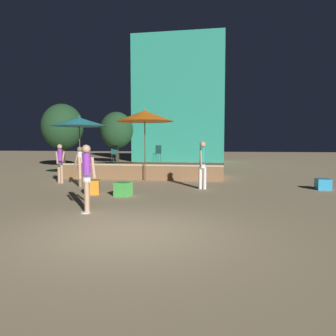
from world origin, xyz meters
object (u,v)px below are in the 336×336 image
Objects in this scene: bistro_chair_1 at (158,152)px; background_tree_1 at (62,127)px; person_0 at (60,162)px; patio_umbrella_0 at (145,116)px; cube_seat_1 at (92,187)px; person_1 at (87,175)px; frisbee_disc at (85,212)px; patio_umbrella_1 at (79,122)px; person_2 at (203,163)px; bistro_chair_0 at (115,152)px; cube_seat_2 at (123,189)px; cube_seat_0 at (323,184)px; person_3 at (80,165)px; background_tree_0 at (117,130)px.

background_tree_1 is at bearing 165.67° from bistro_chair_1.
background_tree_1 is (-4.70, 9.16, 2.04)m from person_0.
cube_seat_1 is (-0.79, -4.37, -2.79)m from patio_umbrella_0.
frisbee_disc is at bearing 166.19° from person_1.
person_1 is at bearing -63.68° from patio_umbrella_1.
person_2 is 5.76m from bistro_chair_1.
bistro_chair_0 reaches higher than frisbee_disc.
patio_umbrella_0 is 5.35m from cube_seat_2.
patio_umbrella_0 is 1.93× the size of person_1.
patio_umbrella_1 reaches higher than person_0.
patio_umbrella_0 is 8.17m from cube_seat_0.
background_tree_1 is (-8.17, 7.53, -0.06)m from patio_umbrella_0.
person_0 is 1.92× the size of bistro_chair_0.
patio_umbrella_0 reaches higher than frisbee_disc.
cube_seat_1 is at bearing -25.58° from person_0.
patio_umbrella_1 is at bearing 128.23° from cube_seat_2.
patio_umbrella_1 is 3.47× the size of bistro_chair_1.
cube_seat_1 is 0.36× the size of person_3.
person_3 is at bearing 141.66° from cube_seat_2.
background_tree_0 is (-5.89, 13.05, -0.13)m from patio_umbrella_0.
patio_umbrella_0 reaches higher than patio_umbrella_1.
cube_seat_2 is 0.64× the size of bistro_chair_0.
person_0 is at bearing 13.94° from person_1.
person_1 is at bearing -69.45° from cube_seat_1.
background_tree_0 reaches higher than cube_seat_1.
person_1 is 1.94× the size of bistro_chair_0.
cube_seat_1 is 3.89m from person_0.
person_2 is at bearing 61.85° from frisbee_disc.
bistro_chair_0 is (-1.12, 5.57, 1.05)m from cube_seat_1.
person_0 is 0.37× the size of background_tree_1.
bistro_chair_1 is at bearing -60.28° from background_tree_0.
background_tree_0 is (-13.34, 14.81, 2.70)m from cube_seat_0.
bistro_chair_1 is at bearing -44.93° from person_2.
person_2 is 5.66m from frisbee_disc.
bistro_chair_1 reaches higher than cube_seat_2.
patio_umbrella_0 reaches higher than cube_seat_0.
person_0 is at bearing -91.08° from patio_umbrella_1.
bistro_chair_1 is 3.59× the size of frisbee_disc.
person_3 is 1.82× the size of bistro_chair_0.
patio_umbrella_1 is 2.34m from bistro_chair_0.
background_tree_0 is 0.97× the size of background_tree_1.
person_1 reaches higher than cube_seat_1.
cube_seat_1 is 3.14m from frisbee_disc.
cube_seat_1 is (2.64, -4.67, -2.58)m from patio_umbrella_1.
cube_seat_0 is 18.39m from background_tree_1.
person_0 is at bearing -62.83° from background_tree_1.
person_0 is 1.06× the size of person_3.
cube_seat_1 is at bearing 13.62° from person_3.
person_2 is at bearing -172.02° from cube_seat_0.
bistro_chair_1 is (0.86, 6.98, 1.05)m from cube_seat_1.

